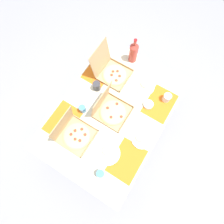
# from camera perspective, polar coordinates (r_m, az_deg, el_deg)

# --- Properties ---
(ground_plane) EXTENTS (6.00, 6.00, 0.00)m
(ground_plane) POSITION_cam_1_polar(r_m,az_deg,el_deg) (2.67, 0.00, -5.20)
(ground_plane) COLOR gray
(dining_table) EXTENTS (1.48, 1.03, 0.75)m
(dining_table) POSITION_cam_1_polar(r_m,az_deg,el_deg) (2.04, 0.00, -0.94)
(dining_table) COLOR #3F3328
(dining_table) RESTS_ON ground_plane
(placemat_near_left) EXTENTS (0.36, 0.26, 0.00)m
(placemat_near_left) POSITION_cam_1_polar(r_m,az_deg,el_deg) (1.85, 4.36, -14.04)
(placemat_near_left) COLOR orange
(placemat_near_left) RESTS_ON dining_table
(placemat_near_right) EXTENTS (0.36, 0.26, 0.00)m
(placemat_near_right) POSITION_cam_1_polar(r_m,az_deg,el_deg) (2.03, 13.84, 2.38)
(placemat_near_right) COLOR orange
(placemat_near_right) RESTS_ON dining_table
(placemat_far_left) EXTENTS (0.36, 0.26, 0.00)m
(placemat_far_left) POSITION_cam_1_polar(r_m,az_deg,el_deg) (1.98, -14.24, -2.44)
(placemat_far_left) COLOR orange
(placemat_far_left) RESTS_ON dining_table
(placemat_far_right) EXTENTS (0.36, 0.26, 0.00)m
(placemat_far_right) POSITION_cam_1_polar(r_m,az_deg,el_deg) (2.15, -3.72, 12.08)
(placemat_far_right) COLOR orange
(placemat_far_right) RESTS_ON dining_table
(pizza_box_corner_right) EXTENTS (0.30, 0.35, 0.33)m
(pizza_box_corner_right) POSITION_cam_1_polar(r_m,az_deg,el_deg) (2.08, -0.05, 11.85)
(pizza_box_corner_right) COLOR tan
(pizza_box_corner_right) RESTS_ON dining_table
(pizza_box_center) EXTENTS (0.31, 0.31, 0.34)m
(pizza_box_center) POSITION_cam_1_polar(r_m,az_deg,el_deg) (1.90, -0.37, 0.78)
(pizza_box_center) COLOR tan
(pizza_box_center) RESTS_ON dining_table
(pizza_box_corner_left) EXTENTS (0.31, 0.31, 0.34)m
(pizza_box_corner_left) POSITION_cam_1_polar(r_m,az_deg,el_deg) (1.87, -11.17, -6.16)
(pizza_box_corner_left) COLOR tan
(pizza_box_corner_left) RESTS_ON dining_table
(plate_far_left) EXTENTS (0.20, 0.20, 0.03)m
(plate_far_left) POSITION_cam_1_polar(r_m,az_deg,el_deg) (1.89, 8.67, -7.73)
(plate_far_left) COLOR white
(plate_far_left) RESTS_ON dining_table
(plate_near_right) EXTENTS (0.20, 0.20, 0.03)m
(plate_near_right) POSITION_cam_1_polar(r_m,az_deg,el_deg) (2.07, 9.57, 7.38)
(plate_near_right) COLOR white
(plate_near_right) RESTS_ON dining_table
(plate_near_left) EXTENTS (0.23, 0.23, 0.03)m
(plate_near_left) POSITION_cam_1_polar(r_m,az_deg,el_deg) (1.85, -1.21, -11.92)
(plate_near_left) COLOR white
(plate_near_left) RESTS_ON dining_table
(soda_bottle) EXTENTS (0.09, 0.09, 0.32)m
(soda_bottle) POSITION_cam_1_polar(r_m,az_deg,el_deg) (2.12, 6.33, 17.07)
(soda_bottle) COLOR #B2382D
(soda_bottle) RESTS_ON dining_table
(cup_clear_right) EXTENTS (0.08, 0.08, 0.09)m
(cup_clear_right) POSITION_cam_1_polar(r_m,az_deg,el_deg) (2.03, 15.80, 4.07)
(cup_clear_right) COLOR silver
(cup_clear_right) RESTS_ON dining_table
(cup_clear_left) EXTENTS (0.06, 0.06, 0.09)m
(cup_clear_left) POSITION_cam_1_polar(r_m,az_deg,el_deg) (1.93, -8.63, 0.91)
(cup_clear_left) COLOR teal
(cup_clear_left) RESTS_ON dining_table
(cup_dark) EXTENTS (0.08, 0.08, 0.11)m
(cup_dark) POSITION_cam_1_polar(r_m,az_deg,el_deg) (2.00, -4.49, 7.61)
(cup_dark) COLOR #333338
(cup_dark) RESTS_ON dining_table
(cup_spare) EXTENTS (0.07, 0.07, 0.09)m
(cup_spare) POSITION_cam_1_polar(r_m,az_deg,el_deg) (1.80, -3.39, -17.62)
(cup_spare) COLOR teal
(cup_spare) RESTS_ON dining_table
(condiment_bowl) EXTENTS (0.10, 0.10, 0.04)m
(condiment_bowl) POSITION_cam_1_polar(r_m,az_deg,el_deg) (1.99, 10.63, 2.15)
(condiment_bowl) COLOR white
(condiment_bowl) RESTS_ON dining_table
(fork_by_far_right) EXTENTS (0.16, 0.13, 0.00)m
(fork_by_far_right) POSITION_cam_1_polar(r_m,az_deg,el_deg) (2.04, -8.74, 5.20)
(fork_by_far_right) COLOR #B7B7BC
(fork_by_far_right) RESTS_ON dining_table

